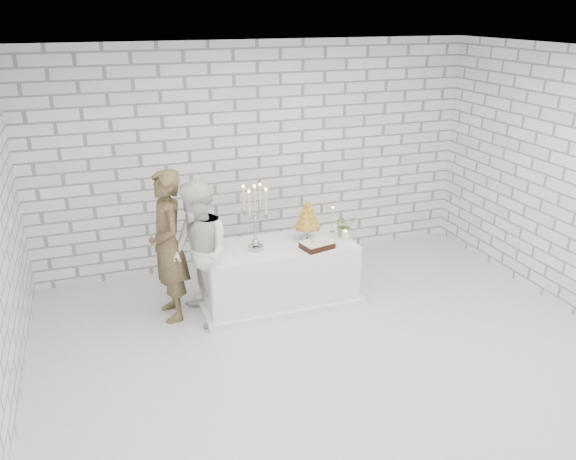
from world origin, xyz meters
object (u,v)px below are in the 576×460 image
object	(u,v)px
cake_table	(279,273)
croquembouche	(307,220)
bride	(199,255)
candelabra	(255,218)
groom	(168,246)

from	to	relation	value
cake_table	croquembouche	xyz separation A→B (m)	(0.38, 0.05, 0.62)
cake_table	bride	xyz separation A→B (m)	(-0.98, -0.14, 0.45)
cake_table	candelabra	world-z (taller)	candelabra
cake_table	bride	size ratio (longest dim) A/B	1.09
cake_table	croquembouche	bearing A→B (deg)	7.49
groom	candelabra	bearing A→B (deg)	76.58
groom	croquembouche	bearing A→B (deg)	82.94
groom	cake_table	bearing A→B (deg)	80.30
groom	croquembouche	distance (m)	1.66
groom	candelabra	size ratio (longest dim) A/B	2.24
cake_table	croquembouche	world-z (taller)	croquembouche
groom	bride	size ratio (longest dim) A/B	1.06
bride	croquembouche	xyz separation A→B (m)	(1.36, 0.19, 0.17)
cake_table	croquembouche	distance (m)	0.73
bride	candelabra	distance (m)	0.76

